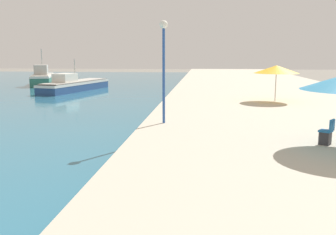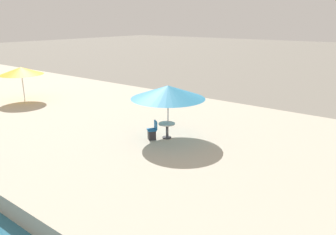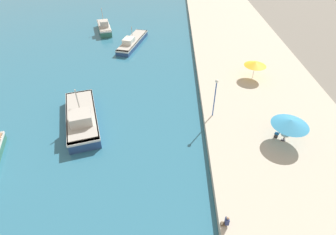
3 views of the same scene
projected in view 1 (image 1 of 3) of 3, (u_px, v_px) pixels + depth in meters
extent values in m
cube|color=#BCB29E|center=(262.00, 93.00, 33.81)|extent=(16.00, 90.00, 0.78)
cube|color=navy|center=(75.00, 86.00, 39.50)|extent=(4.51, 10.68, 0.95)
cube|color=silver|center=(75.00, 83.00, 39.44)|extent=(4.58, 10.79, 0.25)
cube|color=#ADA89E|center=(75.00, 81.00, 39.41)|extent=(4.15, 9.83, 0.10)
cube|color=silver|center=(65.00, 78.00, 37.62)|extent=(2.05, 2.59, 0.85)
cylinder|color=#B7B2A8|center=(75.00, 70.00, 39.21)|extent=(0.12, 0.12, 2.28)
cube|color=#33705B|center=(43.00, 80.00, 46.69)|extent=(4.36, 7.89, 1.28)
cube|color=silver|center=(43.00, 76.00, 46.61)|extent=(4.43, 7.98, 0.25)
cube|color=#ADA89E|center=(43.00, 74.00, 46.58)|extent=(4.02, 7.26, 0.10)
cube|color=#B7B2A8|center=(41.00, 70.00, 45.19)|extent=(1.94, 2.05, 1.15)
cylinder|color=#B7B2A8|center=(42.00, 61.00, 46.31)|extent=(0.12, 0.12, 3.08)
cylinder|color=#B7B7B7|center=(276.00, 86.00, 24.77)|extent=(0.06, 0.06, 2.00)
cone|color=yellow|center=(276.00, 69.00, 24.59)|extent=(2.94, 2.94, 0.51)
cube|color=#2D2D33|center=(325.00, 138.00, 12.96)|extent=(0.47, 0.47, 0.45)
cube|color=#1E66A3|center=(326.00, 131.00, 12.92)|extent=(0.56, 0.56, 0.06)
cube|color=#1E66A3|center=(332.00, 125.00, 12.75)|extent=(0.28, 0.36, 0.40)
cylinder|color=#28519E|center=(164.00, 77.00, 16.72)|extent=(0.12, 0.12, 4.20)
sphere|color=white|center=(164.00, 24.00, 16.33)|extent=(0.36, 0.36, 0.36)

